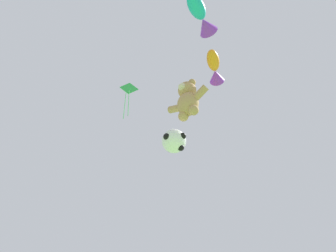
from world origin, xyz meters
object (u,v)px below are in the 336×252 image
(soccer_ball_kite, at_px, (174,141))
(fish_kite_teal, at_px, (201,16))
(fish_kite_tangerine, at_px, (215,68))
(teddy_bear_kite, at_px, (188,100))
(diamond_kite, at_px, (128,92))

(soccer_ball_kite, bearing_deg, fish_kite_teal, -35.18)
(fish_kite_tangerine, xyz_separation_m, fish_kite_teal, (1.22, -2.60, -0.53))
(teddy_bear_kite, xyz_separation_m, fish_kite_teal, (2.50, -2.24, 0.85))
(fish_kite_tangerine, xyz_separation_m, diamond_kite, (-4.86, -0.59, 1.66))
(fish_kite_teal, height_order, diamond_kite, diamond_kite)
(teddy_bear_kite, distance_m, diamond_kite, 4.70)
(fish_kite_tangerine, relative_size, diamond_kite, 0.66)
(soccer_ball_kite, relative_size, diamond_kite, 0.40)
(teddy_bear_kite, xyz_separation_m, soccer_ball_kite, (-0.87, 0.14, -1.71))
(soccer_ball_kite, relative_size, fish_kite_teal, 0.59)
(teddy_bear_kite, bearing_deg, fish_kite_tangerine, 15.43)
(teddy_bear_kite, relative_size, fish_kite_tangerine, 1.18)
(fish_kite_tangerine, height_order, fish_kite_teal, fish_kite_tangerine)
(soccer_ball_kite, bearing_deg, fish_kite_tangerine, 5.70)
(fish_kite_teal, distance_m, diamond_kite, 6.77)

